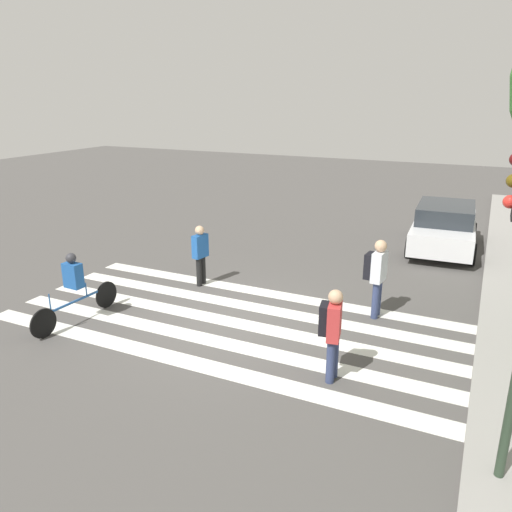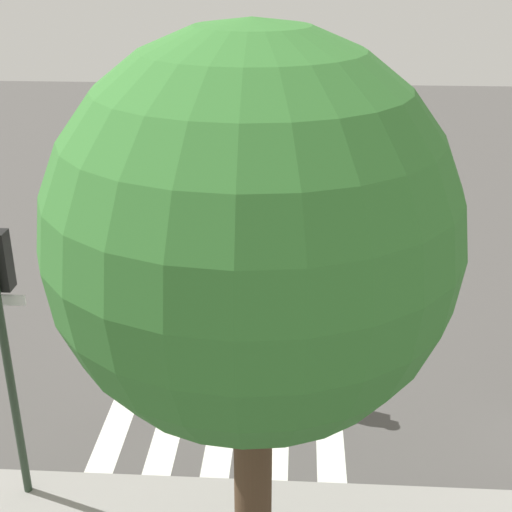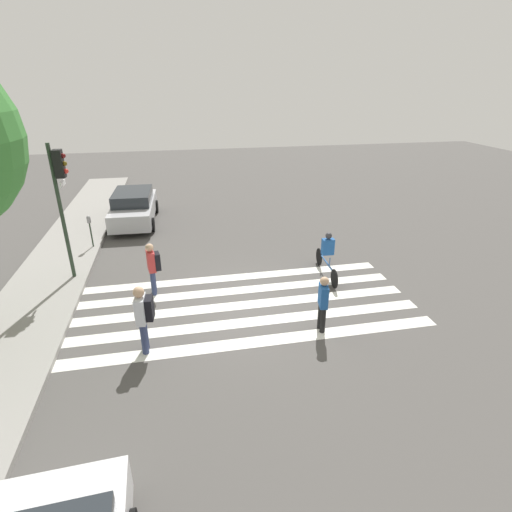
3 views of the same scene
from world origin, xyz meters
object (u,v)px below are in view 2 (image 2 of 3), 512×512
object	(u,v)px
street_tree	(252,238)
cyclist_near_curb	(193,239)
pedestrian_adult_yellow_jacket	(319,358)
traffic_light	(3,312)
pedestrian_adult_tall_backpack	(156,352)
pedestrian_child_with_backpack	(315,261)

from	to	relation	value
street_tree	cyclist_near_curb	distance (m)	11.15
pedestrian_adult_yellow_jacket	traffic_light	bearing A→B (deg)	34.75
traffic_light	pedestrian_adult_tall_backpack	world-z (taller)	traffic_light
traffic_light	pedestrian_adult_tall_backpack	size ratio (longest dim) A/B	2.67
pedestrian_child_with_backpack	pedestrian_adult_yellow_jacket	distance (m)	4.58
street_tree	pedestrian_adult_yellow_jacket	world-z (taller)	street_tree
street_tree	cyclist_near_curb	world-z (taller)	street_tree
traffic_light	street_tree	bearing A→B (deg)	154.17
pedestrian_child_with_backpack	cyclist_near_curb	bearing A→B (deg)	167.74
traffic_light	pedestrian_adult_yellow_jacket	xyz separation A→B (m)	(-4.48, -2.48, -2.12)
pedestrian_adult_yellow_jacket	cyclist_near_curb	bearing A→B (deg)	-56.54
street_tree	pedestrian_adult_tall_backpack	distance (m)	6.29
traffic_light	street_tree	size ratio (longest dim) A/B	0.63
pedestrian_adult_tall_backpack	pedestrian_child_with_backpack	size ratio (longest dim) A/B	1.06
street_tree	pedestrian_child_with_backpack	distance (m)	9.77
pedestrian_child_with_backpack	cyclist_near_curb	xyz separation A→B (m)	(3.11, -1.31, -0.05)
traffic_light	cyclist_near_curb	world-z (taller)	traffic_light
pedestrian_child_with_backpack	pedestrian_adult_yellow_jacket	size ratio (longest dim) A/B	0.89
street_tree	pedestrian_adult_yellow_jacket	distance (m)	5.89
pedestrian_adult_tall_backpack	cyclist_near_curb	size ratio (longest dim) A/B	0.71
street_tree	pedestrian_adult_tall_backpack	size ratio (longest dim) A/B	4.26
pedestrian_adult_tall_backpack	cyclist_near_curb	distance (m)	5.77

